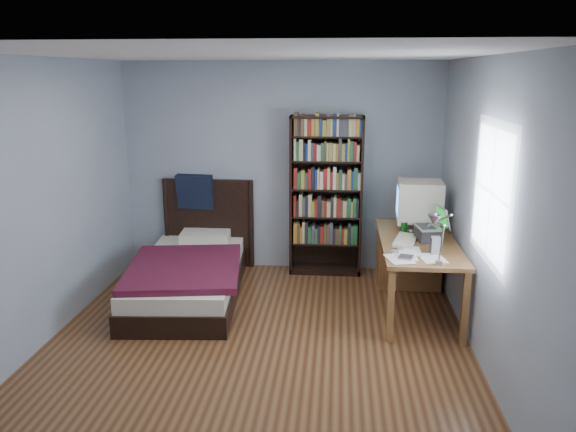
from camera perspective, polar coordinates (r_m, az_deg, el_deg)
The scene contains 14 objects.
room at distance 4.73m, azimuth -2.99°, elevation 0.80°, with size 4.20×4.24×2.50m.
desk at distance 6.33m, azimuth 12.37°, elevation -3.86°, with size 0.75×1.68×0.73m.
crt_monitor at distance 6.12m, azimuth 13.11°, elevation 1.41°, with size 0.48×0.45×0.53m.
laptop at distance 5.75m, azimuth 14.16°, elevation -1.50°, with size 0.34×0.33×0.36m.
desk_lamp at distance 4.63m, azimuth 14.76°, elevation -0.90°, with size 0.21×0.47×0.56m.
keyboard at distance 5.68m, azimuth 11.84°, elevation -2.46°, with size 0.19×0.48×0.03m, color beige.
speaker at distance 5.37m, azimuth 14.76°, elevation -2.91°, with size 0.08×0.08×0.16m, color gray.
soda_can at distance 5.96m, azimuth 11.68°, elevation -1.20°, with size 0.07×0.07×0.13m, color #073310.
mouse at distance 6.04m, azimuth 12.36°, elevation -1.46°, with size 0.07×0.12×0.04m, color silver.
phone_silver at distance 5.43m, azimuth 11.35°, elevation -3.28°, with size 0.05×0.11×0.02m, color #AFAFB3.
phone_grey at distance 5.34m, azimuth 10.85°, elevation -3.58°, with size 0.05×0.09×0.02m, color gray.
external_drive at distance 5.18m, azimuth 11.88°, elevation -4.17°, with size 0.12×0.12×0.02m, color gray.
bookshelf at distance 6.65m, azimuth 3.88°, elevation 2.05°, with size 0.85×0.30×1.89m.
bed at distance 6.27m, azimuth -9.87°, elevation -5.52°, with size 1.32×2.21×1.16m.
Camera 1 is at (0.69, -4.56, 2.36)m, focal length 35.00 mm.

